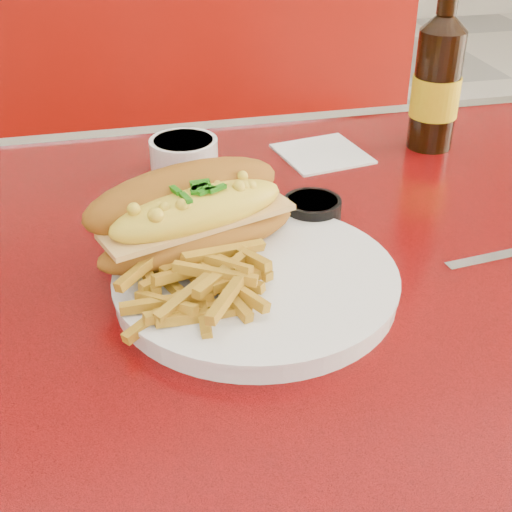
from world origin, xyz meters
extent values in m
cube|color=red|center=(0.00, 0.00, 0.75)|extent=(1.20, 0.80, 0.04)
cube|color=silver|center=(0.00, 0.40, 0.75)|extent=(1.22, 0.03, 0.04)
cube|color=maroon|center=(0.00, 0.78, 0.23)|extent=(1.20, 0.50, 0.45)
cube|color=maroon|center=(0.00, 1.00, 0.68)|extent=(1.20, 0.08, 0.45)
cylinder|color=white|center=(-0.01, -0.04, 0.78)|extent=(0.29, 0.29, 0.02)
cylinder|color=white|center=(-0.01, -0.04, 0.79)|extent=(0.29, 0.29, 0.00)
ellipsoid|color=#A1611A|center=(-0.06, 0.01, 0.81)|extent=(0.23, 0.14, 0.04)
cube|color=#E9BA68|center=(-0.06, 0.01, 0.83)|extent=(0.20, 0.11, 0.01)
ellipsoid|color=yellow|center=(-0.06, 0.01, 0.84)|extent=(0.19, 0.11, 0.04)
ellipsoid|color=#A1611A|center=(-0.07, 0.04, 0.84)|extent=(0.23, 0.14, 0.08)
cube|color=silver|center=(0.03, -0.06, 0.79)|extent=(0.01, 0.14, 0.00)
cube|color=silver|center=(0.02, 0.03, 0.79)|extent=(0.02, 0.03, 0.00)
cylinder|color=white|center=(-0.04, 0.24, 0.79)|extent=(0.11, 0.11, 0.05)
cylinder|color=black|center=(-0.04, 0.24, 0.82)|extent=(0.09, 0.09, 0.01)
cylinder|color=black|center=(0.08, 0.07, 0.79)|extent=(0.07, 0.07, 0.03)
cylinder|color=#E27D52|center=(0.08, 0.07, 0.80)|extent=(0.06, 0.06, 0.01)
cylinder|color=black|center=(0.30, 0.26, 0.85)|extent=(0.07, 0.07, 0.16)
cone|color=black|center=(0.30, 0.26, 0.95)|extent=(0.07, 0.07, 0.03)
cylinder|color=gold|center=(0.30, 0.26, 0.84)|extent=(0.07, 0.07, 0.06)
cube|color=silver|center=(0.24, -0.04, 0.77)|extent=(0.12, 0.03, 0.00)
cube|color=white|center=(0.15, 0.26, 0.77)|extent=(0.13, 0.13, 0.00)
camera|label=1|loc=(-0.14, -0.60, 1.16)|focal=50.00mm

